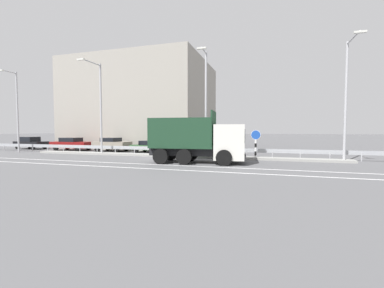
% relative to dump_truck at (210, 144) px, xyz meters
% --- Properties ---
extents(ground_plane, '(320.00, 320.00, 0.00)m').
position_rel_dump_truck_xyz_m(ground_plane, '(-4.14, 1.28, -1.35)').
color(ground_plane, '#565659').
extents(lane_strip_0, '(50.69, 0.16, 0.01)m').
position_rel_dump_truck_xyz_m(lane_strip_0, '(-0.92, -1.89, -1.35)').
color(lane_strip_0, silver).
rests_on(lane_strip_0, ground_plane).
extents(lane_strip_1, '(50.69, 0.16, 0.01)m').
position_rel_dump_truck_xyz_m(lane_strip_1, '(-0.92, -3.68, -1.35)').
color(lane_strip_1, silver).
rests_on(lane_strip_1, ground_plane).
extents(median_island, '(27.88, 1.10, 0.18)m').
position_rel_dump_truck_xyz_m(median_island, '(-4.14, 3.17, -1.26)').
color(median_island, gray).
rests_on(median_island, ground_plane).
extents(median_guardrail, '(50.69, 0.09, 0.78)m').
position_rel_dump_truck_xyz_m(median_guardrail, '(-4.14, 4.19, -0.78)').
color(median_guardrail, '#9EA0A5').
rests_on(median_guardrail, ground_plane).
extents(dump_truck, '(6.85, 3.29, 3.61)m').
position_rel_dump_truck_xyz_m(dump_truck, '(0.00, 0.00, 0.00)').
color(dump_truck, silver).
rests_on(dump_truck, ground_plane).
extents(median_road_sign, '(0.75, 0.16, 2.31)m').
position_rel_dump_truck_xyz_m(median_road_sign, '(2.94, 3.17, -0.13)').
color(median_road_sign, white).
rests_on(median_road_sign, ground_plane).
extents(street_lamp_0, '(0.71, 1.86, 8.34)m').
position_rel_dump_truck_xyz_m(street_lamp_0, '(-21.32, 2.85, 3.26)').
color(street_lamp_0, '#ADADB2').
rests_on(street_lamp_0, ground_plane).
extents(street_lamp_1, '(0.71, 2.64, 8.45)m').
position_rel_dump_truck_xyz_m(street_lamp_1, '(-11.19, 2.93, 3.40)').
color(street_lamp_1, '#ADADB2').
rests_on(street_lamp_1, ground_plane).
extents(street_lamp_2, '(0.71, 1.80, 8.65)m').
position_rel_dump_truck_xyz_m(street_lamp_2, '(-1.04, 2.93, 3.41)').
color(street_lamp_2, '#ADADB2').
rests_on(street_lamp_2, ground_plane).
extents(street_lamp_3, '(0.70, 2.65, 8.48)m').
position_rel_dump_truck_xyz_m(street_lamp_3, '(9.09, 3.02, 3.42)').
color(street_lamp_3, '#ADADB2').
rests_on(street_lamp_3, ground_plane).
extents(parked_car_0, '(4.11, 1.92, 1.50)m').
position_rel_dump_truck_xyz_m(parked_car_0, '(-23.98, 6.73, -0.61)').
color(parked_car_0, black).
rests_on(parked_car_0, ground_plane).
extents(parked_car_1, '(4.77, 1.99, 1.45)m').
position_rel_dump_truck_xyz_m(parked_car_1, '(-17.72, 6.59, -0.61)').
color(parked_car_1, maroon).
rests_on(parked_car_1, ground_plane).
extents(parked_car_2, '(4.02, 2.10, 1.49)m').
position_rel_dump_truck_xyz_m(parked_car_2, '(-12.50, 6.70, -0.59)').
color(parked_car_2, gray).
rests_on(parked_car_2, ground_plane).
extents(parked_car_3, '(4.07, 2.16, 1.23)m').
position_rel_dump_truck_xyz_m(parked_car_3, '(-7.83, 6.60, -0.71)').
color(parked_car_3, '#335B33').
rests_on(parked_car_3, ground_plane).
extents(parked_car_4, '(4.36, 2.01, 1.29)m').
position_rel_dump_truck_xyz_m(parked_car_4, '(-2.15, 6.69, -0.67)').
color(parked_car_4, '#B27A14').
rests_on(parked_car_4, ground_plane).
extents(background_building_0, '(17.57, 14.26, 11.49)m').
position_rel_dump_truck_xyz_m(background_building_0, '(-13.09, 15.39, 4.40)').
color(background_building_0, gray).
rests_on(background_building_0, ground_plane).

